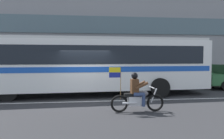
# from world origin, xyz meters

# --- Properties ---
(ground_plane) EXTENTS (60.00, 60.00, 0.00)m
(ground_plane) POSITION_xyz_m (0.00, 0.00, 0.00)
(ground_plane) COLOR #2B2B2D
(sidewalk_curb) EXTENTS (28.00, 3.80, 0.15)m
(sidewalk_curb) POSITION_xyz_m (0.00, 5.10, 0.07)
(sidewalk_curb) COLOR gray
(sidewalk_curb) RESTS_ON ground_plane
(lane_center_stripe) EXTENTS (26.60, 0.14, 0.01)m
(lane_center_stripe) POSITION_xyz_m (0.00, -0.60, 0.00)
(lane_center_stripe) COLOR silver
(lane_center_stripe) RESTS_ON ground_plane
(office_building_facade) EXTENTS (28.00, 0.89, 13.61)m
(office_building_facade) POSITION_xyz_m (0.00, 7.39, 6.81)
(office_building_facade) COLOR gray
(office_building_facade) RESTS_ON ground_plane
(transit_bus) EXTENTS (13.33, 3.14, 3.22)m
(transit_bus) POSITION_xyz_m (0.30, 1.19, 1.88)
(transit_bus) COLOR white
(transit_bus) RESTS_ON ground_plane
(motorcycle_with_rider) EXTENTS (2.20, 0.64, 1.78)m
(motorcycle_with_rider) POSITION_xyz_m (1.97, -2.89, 0.67)
(motorcycle_with_rider) COLOR black
(motorcycle_with_rider) RESTS_ON ground_plane
(fire_hydrant) EXTENTS (0.22, 0.30, 0.75)m
(fire_hydrant) POSITION_xyz_m (-2.67, 4.12, 0.52)
(fire_hydrant) COLOR #4C8C3F
(fire_hydrant) RESTS_ON sidewalk_curb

